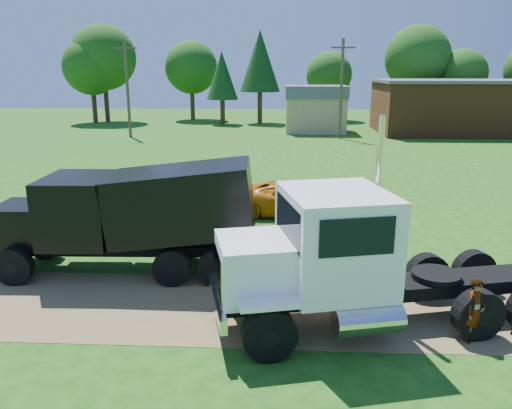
{
  "coord_description": "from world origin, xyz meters",
  "views": [
    {
      "loc": [
        0.53,
        -12.45,
        6.33
      ],
      "look_at": [
        -0.35,
        4.91,
        1.6
      ],
      "focal_mm": 35.0,
      "sensor_mm": 36.0,
      "label": 1
    }
  ],
  "objects_px": {
    "white_semi_tractor": "(338,260)",
    "spectator_a": "(475,311)",
    "black_dump_truck": "(135,212)",
    "orange_pickup": "(298,199)"
  },
  "relations": [
    {
      "from": "orange_pickup",
      "to": "spectator_a",
      "type": "xyz_separation_m",
      "value": [
        3.87,
        -10.57,
        0.06
      ]
    },
    {
      "from": "white_semi_tractor",
      "to": "orange_pickup",
      "type": "height_order",
      "value": "white_semi_tractor"
    },
    {
      "from": "white_semi_tractor",
      "to": "orange_pickup",
      "type": "relative_size",
      "value": 1.65
    },
    {
      "from": "white_semi_tractor",
      "to": "spectator_a",
      "type": "distance_m",
      "value": 3.41
    },
    {
      "from": "black_dump_truck",
      "to": "spectator_a",
      "type": "height_order",
      "value": "black_dump_truck"
    },
    {
      "from": "orange_pickup",
      "to": "spectator_a",
      "type": "height_order",
      "value": "spectator_a"
    },
    {
      "from": "black_dump_truck",
      "to": "spectator_a",
      "type": "relative_size",
      "value": 5.2
    },
    {
      "from": "white_semi_tractor",
      "to": "spectator_a",
      "type": "xyz_separation_m",
      "value": [
        3.2,
        -0.59,
        -0.99
      ]
    },
    {
      "from": "black_dump_truck",
      "to": "spectator_a",
      "type": "distance_m",
      "value": 10.06
    },
    {
      "from": "black_dump_truck",
      "to": "orange_pickup",
      "type": "xyz_separation_m",
      "value": [
        5.34,
        6.69,
        -1.23
      ]
    }
  ]
}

